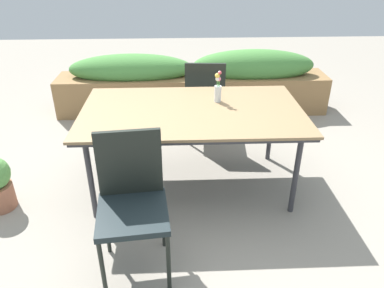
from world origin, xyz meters
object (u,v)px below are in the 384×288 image
at_px(dining_table, 192,114).
at_px(planter_box, 194,83).
at_px(flower_vase, 218,89).
at_px(chair_near_left, 132,197).
at_px(chair_far_side, 205,95).

relative_size(dining_table, planter_box, 0.53).
bearing_deg(flower_vase, dining_table, -144.84).
bearing_deg(chair_near_left, planter_box, -107.10).
xyz_separation_m(chair_near_left, flower_vase, (0.64, 1.06, 0.31)).
relative_size(dining_table, flower_vase, 6.63).
bearing_deg(chair_far_side, planter_box, 100.11).
height_order(chair_far_side, planter_box, chair_far_side).
distance_m(chair_near_left, flower_vase, 1.28).
xyz_separation_m(dining_table, planter_box, (0.10, 1.71, -0.32)).
bearing_deg(planter_box, chair_near_left, -101.07).
relative_size(chair_near_left, planter_box, 0.28).
bearing_deg(planter_box, chair_far_side, -84.27).
bearing_deg(flower_vase, planter_box, 94.81).
distance_m(dining_table, chair_near_left, 1.01).
distance_m(flower_vase, planter_box, 1.63).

